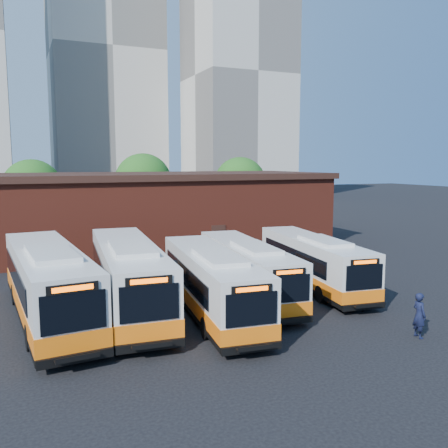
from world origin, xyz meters
name	(u,v)px	position (x,y,z in m)	size (l,w,h in m)	color
ground	(272,309)	(0.00, 0.00, 0.00)	(220.00, 220.00, 0.00)	black
bus_farwest	(48,286)	(-10.33, 2.77, 1.61)	(3.69, 13.16, 3.54)	silver
bus_west	(128,278)	(-6.59, 2.77, 1.59)	(3.74, 13.05, 3.51)	silver
bus_midwest	(211,285)	(-3.07, 0.55, 1.45)	(3.66, 11.85, 3.18)	silver
bus_mideast	(247,272)	(-0.18, 2.49, 1.40)	(3.56, 11.46, 3.08)	silver
bus_east	(313,264)	(4.34, 2.83, 1.39)	(3.75, 11.44, 3.07)	silver
transit_worker	(419,315)	(3.75, -5.87, 0.96)	(0.70, 0.46, 1.92)	black
depot_building	(160,209)	(0.00, 20.00, 3.26)	(28.60, 12.60, 6.40)	maroon
tree_west	(32,189)	(-10.00, 32.00, 4.64)	(6.00, 6.00, 7.65)	#382314
tree_mid	(143,182)	(2.00, 34.00, 5.08)	(6.56, 6.56, 8.36)	#382314
tree_east	(240,183)	(13.00, 31.00, 4.83)	(6.24, 6.24, 7.96)	#382314
tower_center	(104,53)	(7.00, 86.00, 30.34)	(22.00, 20.00, 61.20)	beige
tower_right	(237,76)	(30.00, 68.00, 24.34)	(18.00, 18.00, 49.20)	beige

